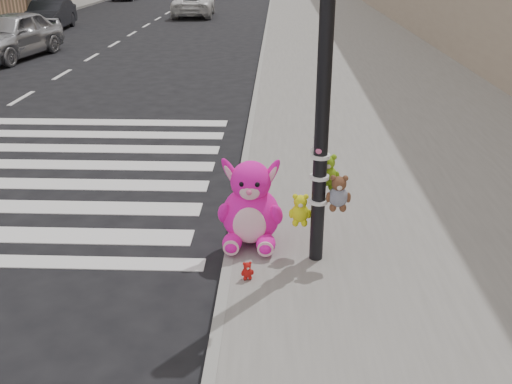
# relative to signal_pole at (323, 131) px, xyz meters

# --- Properties ---
(ground) EXTENTS (120.00, 120.00, 0.00)m
(ground) POSITION_rel_signal_pole_xyz_m (-2.62, -1.82, -1.73)
(ground) COLOR black
(ground) RESTS_ON ground
(sidewalk_near) EXTENTS (7.00, 80.00, 0.14)m
(sidewalk_near) POSITION_rel_signal_pole_xyz_m (2.38, 8.18, -1.66)
(sidewalk_near) COLOR slate
(sidewalk_near) RESTS_ON ground
(curb_edge) EXTENTS (0.12, 80.00, 0.15)m
(curb_edge) POSITION_rel_signal_pole_xyz_m (-1.07, 8.18, -1.66)
(curb_edge) COLOR gray
(curb_edge) RESTS_ON ground
(signal_pole) EXTENTS (0.71, 0.50, 4.00)m
(signal_pole) POSITION_rel_signal_pole_xyz_m (0.00, 0.00, 0.00)
(signal_pole) COLOR black
(signal_pole) RESTS_ON sidewalk_near
(pink_bunny) EXTENTS (0.81, 0.84, 1.14)m
(pink_bunny) POSITION_rel_signal_pole_xyz_m (-0.82, 0.34, -1.12)
(pink_bunny) COLOR #FF15B3
(pink_bunny) RESTS_ON sidewalk_near
(red_teddy) EXTENTS (0.17, 0.14, 0.22)m
(red_teddy) POSITION_rel_signal_pole_xyz_m (-0.82, -0.53, -1.48)
(red_teddy) COLOR red
(red_teddy) RESTS_ON sidewalk_near
(car_silver_far) EXTENTS (2.56, 4.89, 1.59)m
(car_silver_far) POSITION_rel_signal_pole_xyz_m (-9.79, 13.90, -0.94)
(car_silver_far) COLOR #9E9EA2
(car_silver_far) RESTS_ON ground
(car_dark_far) EXTENTS (1.78, 4.30, 1.38)m
(car_dark_far) POSITION_rel_signal_pole_xyz_m (-11.21, 21.32, -1.04)
(car_dark_far) COLOR black
(car_dark_far) RESTS_ON ground
(car_white_near) EXTENTS (2.41, 4.79, 1.30)m
(car_white_near) POSITION_rel_signal_pole_xyz_m (-5.29, 27.41, -1.08)
(car_white_near) COLOR silver
(car_white_near) RESTS_ON ground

